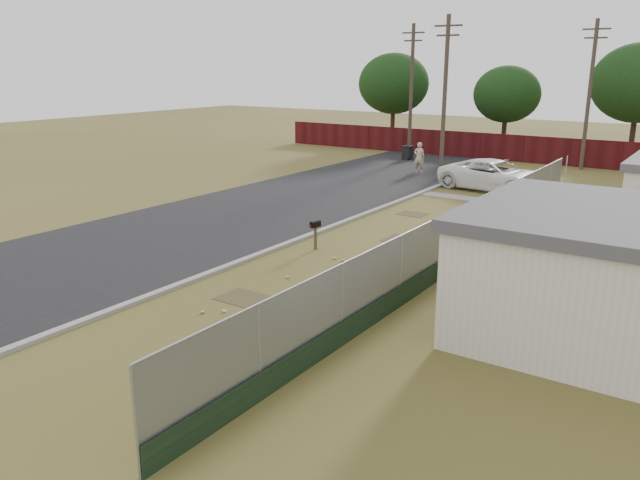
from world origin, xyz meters
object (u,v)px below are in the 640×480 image
Objects in this scene: mailbox at (315,227)px; trash_bin at (408,153)px; pickup_truck at (495,175)px; pedestrian at (419,158)px; fire_hydrant at (297,343)px.

mailbox is 1.09× the size of trash_bin.
pickup_truck reaches higher than trash_bin.
pickup_truck is 3.11× the size of pedestrian.
mailbox is 22.67m from trash_bin.
fire_hydrant is at bearing 97.94° from pedestrian.
mailbox is (-4.56, 7.32, 0.46)m from fire_hydrant.
pedestrian is at bearing 71.23° from pickup_truck.
trash_bin reaches higher than fire_hydrant.
mailbox is at bearing -71.83° from trash_bin.
pedestrian is at bearing 109.52° from fire_hydrant.
fire_hydrant is 0.14× the size of pickup_truck.
fire_hydrant is 21.68m from pickup_truck.
mailbox is at bearing 121.90° from fire_hydrant.
pedestrian is 5.38m from trash_bin.
mailbox is at bearing -178.18° from pickup_truck.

